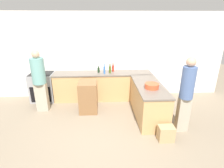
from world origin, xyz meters
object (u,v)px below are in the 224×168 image
object	(u,v)px
mixing_bowl	(152,86)
water_bottle_blue	(104,70)
wine_bottle_dark	(99,70)
range_oven	(43,87)
hot_sauce_bottle	(113,68)
person_by_range	(39,80)
island_table	(88,97)
paper_bag	(166,133)
olive_oil_bottle	(110,69)
person_at_peninsula	(186,93)

from	to	relation	value
mixing_bowl	water_bottle_blue	distance (m)	1.71
wine_bottle_dark	range_oven	bearing A→B (deg)	-178.82
hot_sauce_bottle	person_by_range	xyz separation A→B (m)	(-2.05, -0.83, -0.06)
island_table	mixing_bowl	bearing A→B (deg)	-20.13
paper_bag	person_by_range	bearing A→B (deg)	153.75
paper_bag	olive_oil_bottle	bearing A→B (deg)	117.04
island_table	olive_oil_bottle	size ratio (longest dim) A/B	3.04
range_oven	paper_bag	xyz separation A→B (m)	(3.23, -2.20, -0.28)
water_bottle_blue	person_by_range	world-z (taller)	person_by_range
island_table	hot_sauce_bottle	bearing A→B (deg)	51.23
island_table	hot_sauce_bottle	distance (m)	1.32
island_table	person_at_peninsula	world-z (taller)	person_at_peninsula
mixing_bowl	wine_bottle_dark	bearing A→B (deg)	132.75
range_oven	paper_bag	world-z (taller)	range_oven
hot_sauce_bottle	olive_oil_bottle	xyz separation A→B (m)	(-0.10, -0.17, 0.01)
olive_oil_bottle	wine_bottle_dark	bearing A→B (deg)	167.84
person_at_peninsula	person_by_range	bearing A→B (deg)	161.93
range_oven	person_by_range	xyz separation A→B (m)	(0.18, -0.70, 0.48)
mixing_bowl	island_table	bearing A→B (deg)	159.87
mixing_bowl	person_at_peninsula	world-z (taller)	person_at_peninsula
range_oven	water_bottle_blue	size ratio (longest dim) A/B	2.90
island_table	mixing_bowl	world-z (taller)	mixing_bowl
olive_oil_bottle	person_by_range	distance (m)	2.06
island_table	wine_bottle_dark	distance (m)	1.03
olive_oil_bottle	mixing_bowl	bearing A→B (deg)	-54.54
paper_bag	person_at_peninsula	bearing A→B (deg)	35.55
island_table	person_at_peninsula	xyz separation A→B (m)	(2.24, -1.06, 0.53)
mixing_bowl	person_by_range	distance (m)	2.98
range_oven	mixing_bowl	xyz separation A→B (m)	(3.09, -1.38, 0.50)
island_table	water_bottle_blue	bearing A→B (deg)	55.80
mixing_bowl	person_at_peninsula	distance (m)	0.79
range_oven	person_by_range	world-z (taller)	person_by_range
mixing_bowl	person_by_range	bearing A→B (deg)	166.73
person_by_range	person_at_peninsula	size ratio (longest dim) A/B	0.99
range_oven	person_at_peninsula	distance (m)	4.19
person_by_range	person_at_peninsula	distance (m)	3.73
island_table	water_bottle_blue	distance (m)	1.01
hot_sauce_bottle	wine_bottle_dark	bearing A→B (deg)	-168.10
water_bottle_blue	hot_sauce_bottle	bearing A→B (deg)	40.87
paper_bag	range_oven	bearing A→B (deg)	145.74
island_table	paper_bag	world-z (taller)	island_table
range_oven	island_table	world-z (taller)	range_oven
wine_bottle_dark	person_at_peninsula	size ratio (longest dim) A/B	0.12
person_by_range	paper_bag	world-z (taller)	person_by_range
range_oven	person_at_peninsula	world-z (taller)	person_at_peninsula
hot_sauce_bottle	olive_oil_bottle	bearing A→B (deg)	-120.99
island_table	paper_bag	distance (m)	2.26
person_by_range	person_at_peninsula	bearing A→B (deg)	-18.07
range_oven	island_table	size ratio (longest dim) A/B	1.04
water_bottle_blue	paper_bag	bearing A→B (deg)	-58.60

